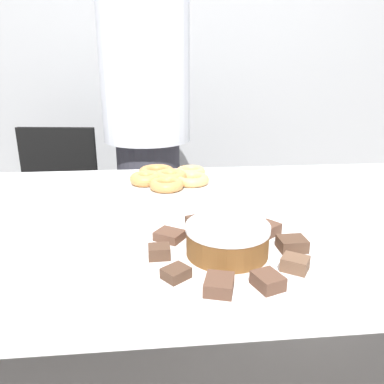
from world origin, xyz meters
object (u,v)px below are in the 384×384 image
at_px(office_chair_left, 54,224).
at_px(plate_donuts, 171,183).
at_px(frosted_cake, 227,239).
at_px(napkin, 377,196).
at_px(plate_cake, 227,256).
at_px(person_standing, 147,128).

xyz_separation_m(office_chair_left, plate_donuts, (0.57, -0.58, 0.37)).
xyz_separation_m(frosted_cake, napkin, (0.54, 0.34, -0.04)).
height_order(frosted_cake, napkin, frosted_cake).
distance_m(plate_cake, napkin, 0.64).
relative_size(office_chair_left, plate_cake, 2.21).
bearing_deg(plate_donuts, napkin, -16.79).
distance_m(office_chair_left, frosted_cake, 1.36).
relative_size(office_chair_left, frosted_cake, 5.02).
bearing_deg(office_chair_left, person_standing, 1.44).
xyz_separation_m(person_standing, office_chair_left, (-0.49, 0.05, -0.48)).
height_order(office_chair_left, plate_cake, office_chair_left).
bearing_deg(plate_cake, napkin, 32.50).
relative_size(plate_cake, plate_donuts, 1.20).
relative_size(person_standing, napkin, 13.88).
bearing_deg(office_chair_left, frosted_cake, -51.17).
bearing_deg(frosted_cake, plate_donuts, 100.17).
height_order(office_chair_left, frosted_cake, office_chair_left).
xyz_separation_m(plate_cake, plate_donuts, (-0.10, 0.53, 0.00)).
xyz_separation_m(plate_cake, napkin, (0.54, 0.34, -0.00)).
bearing_deg(office_chair_left, plate_donuts, -37.48).
bearing_deg(frosted_cake, person_standing, 99.67).
height_order(person_standing, plate_donuts, person_standing).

